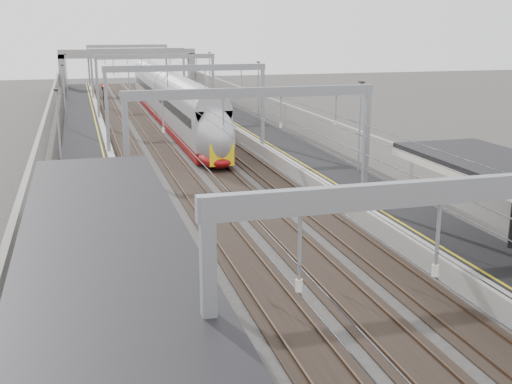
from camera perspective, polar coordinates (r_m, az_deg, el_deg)
platform_left at (r=54.96m, az=-14.83°, el=3.51°), size 4.00×120.00×1.00m
platform_right at (r=57.37m, az=1.38°, el=4.44°), size 4.00×120.00×1.00m
tracks at (r=55.69m, az=-6.54°, el=3.56°), size 11.40×140.00×0.20m
overhead_line at (r=61.39m, az=-7.71°, el=10.29°), size 13.00×140.00×6.60m
canopy_left at (r=13.22m, az=-12.50°, el=-10.35°), size 4.40×30.00×4.24m
overbridge at (r=109.48m, az=-11.32°, el=11.52°), size 22.00×2.20×6.90m
wall_left at (r=54.84m, az=-18.25°, el=4.40°), size 0.30×120.00×3.20m
wall_right at (r=58.18m, az=4.41°, el=5.64°), size 0.30×120.00×3.20m
train at (r=70.95m, az=-7.44°, el=7.69°), size 2.91×53.07×4.60m
signal_green at (r=84.73m, az=-13.42°, el=8.64°), size 0.32×0.32×3.48m
signal_red_near at (r=72.83m, az=-6.30°, el=8.04°), size 0.32×0.32×3.48m
signal_red_far at (r=80.49m, az=-5.61°, el=8.67°), size 0.32×0.32×3.48m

